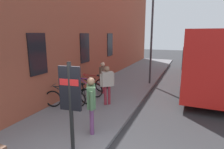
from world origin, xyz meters
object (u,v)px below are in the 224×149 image
(pedestrian_near_bus, at_px, (103,74))
(street_lamp, at_px, (152,32))
(pedestrian_crossing_street, at_px, (91,100))
(bicycle_by_door, at_px, (87,89))
(city_bus, at_px, (209,55))
(transit_info_sign, at_px, (70,95))
(pedestrian_by_facade, at_px, (107,81))
(bicycle_leaning_wall, at_px, (65,98))
(bicycle_under_window, at_px, (77,93))
(bicycle_mid_rack, at_px, (92,84))

(pedestrian_near_bus, relative_size, street_lamp, 0.31)
(pedestrian_crossing_street, bearing_deg, bicycle_by_door, 32.70)
(city_bus, height_order, pedestrian_crossing_street, city_bus)
(transit_info_sign, xyz_separation_m, street_lamp, (7.84, -0.39, 1.53))
(pedestrian_by_facade, xyz_separation_m, street_lamp, (4.34, -0.98, 2.09))
(transit_info_sign, bearing_deg, bicycle_leaning_wall, 39.51)
(bicycle_leaning_wall, relative_size, street_lamp, 0.32)
(bicycle_under_window, bearing_deg, city_bus, -43.65)
(pedestrian_by_facade, relative_size, street_lamp, 0.32)
(bicycle_leaning_wall, distance_m, pedestrian_crossing_street, 2.57)
(pedestrian_crossing_street, distance_m, street_lamp, 7.05)
(bicycle_under_window, distance_m, transit_info_sign, 4.03)
(pedestrian_crossing_street, relative_size, pedestrian_by_facade, 1.04)
(transit_info_sign, relative_size, pedestrian_by_facade, 1.41)
(city_bus, relative_size, street_lamp, 1.99)
(pedestrian_near_bus, height_order, pedestrian_crossing_street, pedestrian_crossing_street)
(bicycle_leaning_wall, xyz_separation_m, bicycle_under_window, (0.77, -0.09, -0.00))
(bicycle_mid_rack, height_order, pedestrian_by_facade, pedestrian_by_facade)
(transit_info_sign, relative_size, street_lamp, 0.45)
(bicycle_leaning_wall, bearing_deg, transit_info_sign, -140.49)
(bicycle_under_window, relative_size, bicycle_by_door, 0.98)
(bicycle_by_door, xyz_separation_m, pedestrian_by_facade, (-0.63, -1.40, 0.65))
(transit_info_sign, bearing_deg, pedestrian_by_facade, 9.60)
(pedestrian_crossing_street, height_order, street_lamp, street_lamp)
(transit_info_sign, bearing_deg, pedestrian_near_bus, 16.66)
(pedestrian_by_facade, distance_m, street_lamp, 4.91)
(pedestrian_by_facade, bearing_deg, pedestrian_near_bus, 31.98)
(pedestrian_crossing_street, bearing_deg, transit_info_sign, -177.64)
(bicycle_mid_rack, relative_size, street_lamp, 0.33)
(pedestrian_near_bus, distance_m, street_lamp, 4.07)
(pedestrian_crossing_street, bearing_deg, pedestrian_near_bus, 20.53)
(bicycle_under_window, relative_size, pedestrian_by_facade, 1.02)
(bicycle_by_door, relative_size, pedestrian_crossing_street, 1.00)
(bicycle_leaning_wall, height_order, pedestrian_near_bus, pedestrian_near_bus)
(bicycle_under_window, distance_m, street_lamp, 5.82)
(city_bus, distance_m, street_lamp, 3.82)
(pedestrian_near_bus, bearing_deg, street_lamp, -32.33)
(bicycle_under_window, relative_size, pedestrian_near_bus, 1.06)
(bicycle_under_window, xyz_separation_m, pedestrian_by_facade, (0.22, -1.40, 0.65))
(street_lamp, bearing_deg, pedestrian_by_facade, 167.26)
(bicycle_mid_rack, bearing_deg, pedestrian_near_bus, -93.51)
(street_lamp, bearing_deg, pedestrian_crossing_street, 176.32)
(bicycle_mid_rack, height_order, city_bus, city_bus)
(bicycle_by_door, bearing_deg, transit_info_sign, -154.30)
(bicycle_under_window, relative_size, street_lamp, 0.33)
(pedestrian_near_bus, distance_m, pedestrian_crossing_street, 4.06)
(bicycle_under_window, relative_size, bicycle_mid_rack, 1.00)
(bicycle_leaning_wall, relative_size, bicycle_mid_rack, 0.98)
(city_bus, relative_size, pedestrian_crossing_street, 5.92)
(bicycle_mid_rack, xyz_separation_m, street_lamp, (2.89, -2.51, 2.74))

